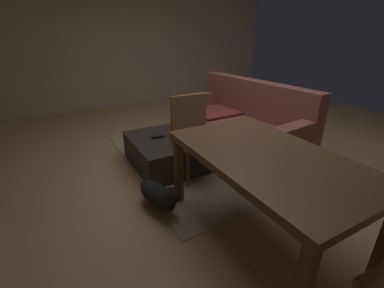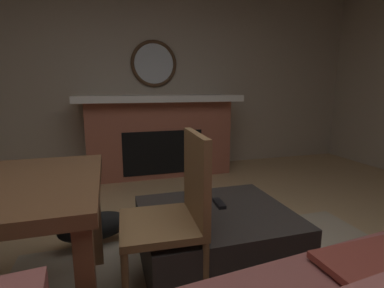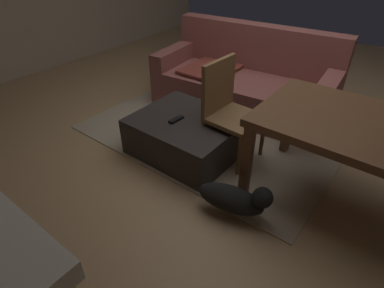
% 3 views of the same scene
% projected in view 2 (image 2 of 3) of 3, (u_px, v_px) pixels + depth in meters
% --- Properties ---
extents(wall_back_fireplace_side, '(7.51, 0.12, 2.89)m').
position_uv_depth(wall_back_fireplace_side, '(128.00, 67.00, 3.98)').
color(wall_back_fireplace_side, '#B7A893').
rests_on(wall_back_fireplace_side, ground).
extents(fireplace, '(2.10, 0.76, 1.07)m').
position_uv_depth(fireplace, '(159.00, 134.00, 3.90)').
color(fireplace, '#9E5642').
rests_on(fireplace, ground).
extents(round_wall_mirror, '(0.64, 0.05, 0.64)m').
position_uv_depth(round_wall_mirror, '(154.00, 64.00, 3.99)').
color(round_wall_mirror, '#4C331E').
extents(ottoman_coffee_table, '(0.97, 0.83, 0.37)m').
position_uv_depth(ottoman_coffee_table, '(216.00, 237.00, 1.91)').
color(ottoman_coffee_table, '#2D2826').
rests_on(ottoman_coffee_table, ground).
extents(tv_remote, '(0.06, 0.16, 0.02)m').
position_uv_depth(tv_remote, '(219.00, 203.00, 1.97)').
color(tv_remote, black).
rests_on(tv_remote, ottoman_coffee_table).
extents(dining_chair_west, '(0.46, 0.46, 0.93)m').
position_uv_depth(dining_chair_west, '(177.00, 207.00, 1.57)').
color(dining_chair_west, brown).
rests_on(dining_chair_west, ground).
extents(small_dog, '(0.58, 0.30, 0.29)m').
position_uv_depth(small_dog, '(90.00, 226.00, 2.11)').
color(small_dog, black).
rests_on(small_dog, ground).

